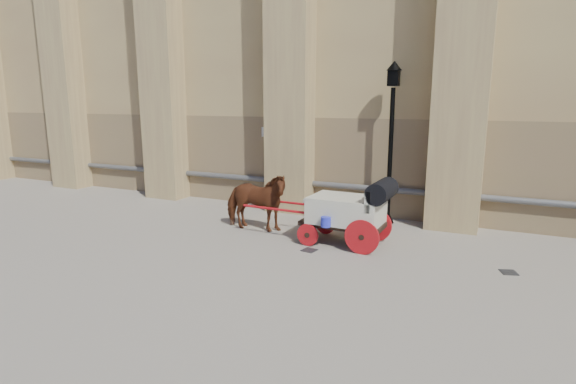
% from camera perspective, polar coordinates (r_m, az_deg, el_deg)
% --- Properties ---
extents(ground, '(90.00, 90.00, 0.00)m').
position_cam_1_polar(ground, '(11.19, -2.85, -6.88)').
color(ground, gray).
rests_on(ground, ground).
extents(horse, '(2.00, 1.02, 1.64)m').
position_cam_1_polar(horse, '(12.32, -4.17, -1.22)').
color(horse, maroon).
rests_on(horse, ground).
extents(carriage, '(3.90, 1.40, 1.69)m').
position_cam_1_polar(carriage, '(11.16, 8.03, -2.16)').
color(carriage, black).
rests_on(carriage, ground).
extents(street_lamp, '(0.43, 0.43, 4.61)m').
position_cam_1_polar(street_lamp, '(13.16, 12.94, 6.59)').
color(street_lamp, black).
rests_on(street_lamp, ground).
extents(drain_grate_near, '(0.38, 0.38, 0.01)m').
position_cam_1_polar(drain_grate_near, '(10.88, 2.72, -7.39)').
color(drain_grate_near, black).
rests_on(drain_grate_near, ground).
extents(drain_grate_far, '(0.41, 0.41, 0.01)m').
position_cam_1_polar(drain_grate_far, '(10.60, 26.22, -9.13)').
color(drain_grate_far, black).
rests_on(drain_grate_far, ground).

